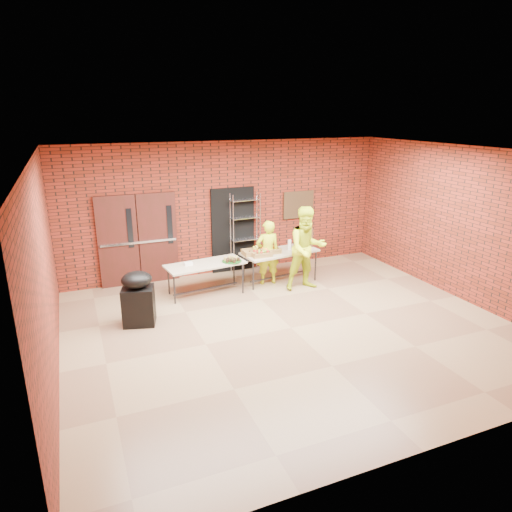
# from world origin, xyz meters

# --- Properties ---
(room) EXTENTS (8.08, 7.08, 3.28)m
(room) POSITION_xyz_m (0.00, 0.00, 1.60)
(room) COLOR brown
(room) RESTS_ON ground
(double_doors) EXTENTS (1.78, 0.12, 2.10)m
(double_doors) POSITION_xyz_m (-2.20, 3.44, 1.05)
(double_doors) COLOR #401412
(double_doors) RESTS_ON room
(dark_doorway) EXTENTS (1.10, 0.06, 2.10)m
(dark_doorway) POSITION_xyz_m (0.10, 3.46, 1.05)
(dark_doorway) COLOR black
(dark_doorway) RESTS_ON room
(bronze_plaque) EXTENTS (0.85, 0.04, 0.70)m
(bronze_plaque) POSITION_xyz_m (1.90, 3.45, 1.55)
(bronze_plaque) COLOR #452D1B
(bronze_plaque) RESTS_ON room
(wire_rack) EXTENTS (0.73, 0.27, 1.97)m
(wire_rack) POSITION_xyz_m (0.38, 3.32, 0.99)
(wire_rack) COLOR #B9BAC0
(wire_rack) RESTS_ON room
(table_left) EXTENTS (1.78, 0.92, 0.70)m
(table_left) POSITION_xyz_m (-0.99, 2.22, 0.64)
(table_left) COLOR tan
(table_left) RESTS_ON room
(table_right) EXTENTS (1.87, 0.97, 0.74)m
(table_right) POSITION_xyz_m (0.85, 2.33, 0.67)
(table_right) COLOR tan
(table_right) RESTS_ON room
(basket_bananas) EXTENTS (0.44, 0.34, 0.14)m
(basket_bananas) POSITION_xyz_m (0.16, 2.34, 0.80)
(basket_bananas) COLOR olive
(basket_bananas) RESTS_ON table_right
(basket_oranges) EXTENTS (0.46, 0.36, 0.14)m
(basket_oranges) POSITION_xyz_m (0.58, 2.32, 0.80)
(basket_oranges) COLOR olive
(basket_oranges) RESTS_ON table_right
(basket_apples) EXTENTS (0.44, 0.34, 0.14)m
(basket_apples) POSITION_xyz_m (0.30, 2.16, 0.80)
(basket_apples) COLOR olive
(basket_apples) RESTS_ON table_right
(muffin_tray) EXTENTS (0.43, 0.43, 0.11)m
(muffin_tray) POSITION_xyz_m (-0.41, 2.13, 0.75)
(muffin_tray) COLOR #144E15
(muffin_tray) RESTS_ON table_left
(napkin_box) EXTENTS (0.17, 0.12, 0.06)m
(napkin_box) POSITION_xyz_m (-1.35, 2.26, 0.73)
(napkin_box) COLOR white
(napkin_box) RESTS_ON table_left
(coffee_dispenser) EXTENTS (0.34, 0.31, 0.45)m
(coffee_dispenser) POSITION_xyz_m (1.55, 2.48, 0.96)
(coffee_dispenser) COLOR #50321B
(coffee_dispenser) RESTS_ON table_right
(cup_stack_front) EXTENTS (0.08, 0.08, 0.24)m
(cup_stack_front) POSITION_xyz_m (1.22, 2.18, 0.86)
(cup_stack_front) COLOR white
(cup_stack_front) RESTS_ON table_right
(cup_stack_mid) EXTENTS (0.08, 0.08, 0.23)m
(cup_stack_mid) POSITION_xyz_m (1.20, 2.19, 0.85)
(cup_stack_mid) COLOR white
(cup_stack_mid) RESTS_ON table_right
(cup_stack_back) EXTENTS (0.08, 0.08, 0.24)m
(cup_stack_back) POSITION_xyz_m (1.11, 2.35, 0.86)
(cup_stack_back) COLOR white
(cup_stack_back) RESTS_ON table_right
(covered_grill) EXTENTS (0.68, 0.61, 1.05)m
(covered_grill) POSITION_xyz_m (-2.57, 1.26, 0.52)
(covered_grill) COLOR black
(covered_grill) RESTS_ON room
(volunteer_woman) EXTENTS (0.58, 0.42, 1.50)m
(volunteer_woman) POSITION_xyz_m (0.52, 2.29, 0.75)
(volunteer_woman) COLOR #BDD417
(volunteer_woman) RESTS_ON room
(volunteer_man) EXTENTS (0.96, 0.77, 1.89)m
(volunteer_man) POSITION_xyz_m (1.20, 1.67, 0.94)
(volunteer_man) COLOR #BDD417
(volunteer_man) RESTS_ON room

